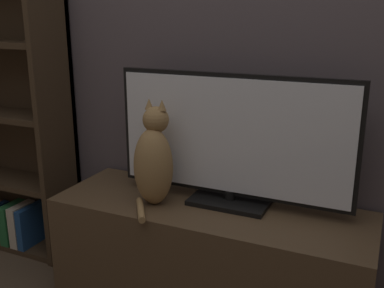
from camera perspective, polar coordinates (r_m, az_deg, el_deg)
wall_back at (r=2.02m, az=5.59°, el=16.65°), size 4.80×0.05×2.60m
tv_stand at (r=2.04m, az=2.10°, el=-14.26°), size 1.36×0.47×0.50m
tv at (r=1.87m, az=5.05°, el=0.39°), size 1.02×0.20×0.56m
cat at (r=1.90m, az=-4.85°, el=-2.17°), size 0.17×0.29×0.45m
bookshelf at (r=2.70m, az=-22.51°, el=1.83°), size 0.80×0.28×1.52m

